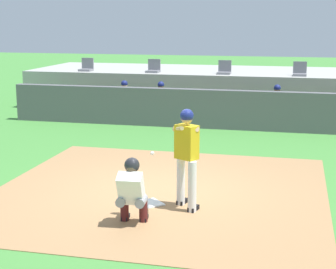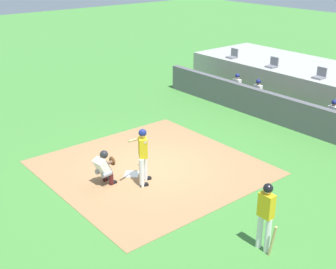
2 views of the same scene
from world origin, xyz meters
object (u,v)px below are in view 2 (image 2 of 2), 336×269
at_px(dugout_player_2, 331,115).
at_px(stadium_seat_0, 233,55).
at_px(stadium_seat_1, 273,64).
at_px(dugout_player_0, 235,87).
at_px(stadium_seat_2, 320,75).
at_px(home_plate, 132,174).
at_px(catcher_crouched, 105,166).
at_px(on_deck_batter, 266,213).
at_px(batter_at_plate, 143,153).
at_px(dugout_player_1, 256,93).

bearing_deg(dugout_player_2, stadium_seat_0, 164.08).
relative_size(stadium_seat_0, stadium_seat_1, 1.00).
bearing_deg(dugout_player_0, stadium_seat_2, 33.22).
height_order(home_plate, catcher_crouched, catcher_crouched).
xyz_separation_m(home_plate, dugout_player_0, (-3.11, 8.14, 0.65)).
relative_size(on_deck_batter, dugout_player_2, 1.37).
bearing_deg(dugout_player_0, catcher_crouched, -71.29).
distance_m(home_plate, stadium_seat_0, 11.53).
relative_size(on_deck_batter, stadium_seat_0, 3.72).
distance_m(batter_at_plate, dugout_player_1, 8.57).
xyz_separation_m(stadium_seat_0, stadium_seat_2, (5.20, 0.00, 0.00)).
relative_size(dugout_player_1, dugout_player_2, 1.00).
height_order(home_plate, on_deck_batter, on_deck_batter).
bearing_deg(on_deck_batter, batter_at_plate, -176.64).
relative_size(catcher_crouched, dugout_player_0, 1.44).
xyz_separation_m(stadium_seat_0, stadium_seat_1, (2.60, 0.00, 0.00)).
height_order(catcher_crouched, dugout_player_2, dugout_player_2).
bearing_deg(catcher_crouched, stadium_seat_1, 103.03).
distance_m(dugout_player_1, stadium_seat_1, 2.34).
bearing_deg(dugout_player_1, dugout_player_0, 180.00).
relative_size(dugout_player_0, stadium_seat_1, 2.71).
xyz_separation_m(dugout_player_2, stadium_seat_0, (-7.13, 2.03, 0.86)).
distance_m(on_deck_batter, dugout_player_0, 11.44).
distance_m(home_plate, on_deck_batter, 5.23).
height_order(home_plate, stadium_seat_2, stadium_seat_2).
relative_size(dugout_player_1, stadium_seat_2, 2.71).
bearing_deg(dugout_player_1, dugout_player_2, 0.00).
height_order(dugout_player_1, stadium_seat_2, stadium_seat_2).
bearing_deg(dugout_player_1, on_deck_batter, -48.64).
distance_m(dugout_player_0, dugout_player_1, 1.26).
distance_m(home_plate, stadium_seat_1, 10.61).
distance_m(batter_at_plate, dugout_player_2, 8.28).
bearing_deg(batter_at_plate, dugout_player_0, 114.90).
bearing_deg(stadium_seat_2, stadium_seat_0, 180.00).
height_order(catcher_crouched, stadium_seat_1, stadium_seat_1).
distance_m(catcher_crouched, stadium_seat_0, 12.32).
relative_size(home_plate, stadium_seat_1, 0.92).
distance_m(catcher_crouched, dugout_player_2, 9.31).
bearing_deg(home_plate, dugout_player_0, 110.88).
bearing_deg(catcher_crouched, dugout_player_0, 108.71).
relative_size(on_deck_batter, stadium_seat_1, 3.72).
xyz_separation_m(catcher_crouched, stadium_seat_1, (-2.58, 11.14, 0.93)).
height_order(dugout_player_1, stadium_seat_1, stadium_seat_1).
bearing_deg(catcher_crouched, stadium_seat_0, 114.93).
xyz_separation_m(home_plate, catcher_crouched, (-0.02, -0.96, 0.59)).
relative_size(dugout_player_0, stadium_seat_0, 2.71).
bearing_deg(stadium_seat_0, home_plate, -62.94).
xyz_separation_m(dugout_player_1, stadium_seat_2, (1.84, 2.03, 0.86)).
distance_m(home_plate, batter_at_plate, 1.23).
distance_m(catcher_crouched, dugout_player_1, 9.28).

